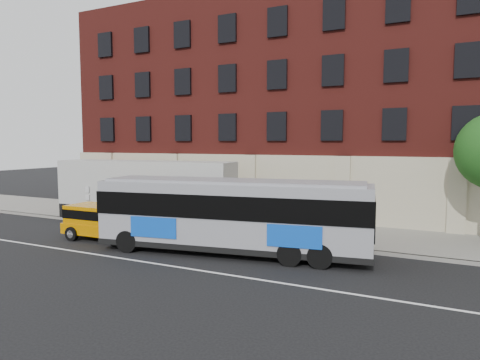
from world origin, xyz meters
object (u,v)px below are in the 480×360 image
at_px(city_bus, 232,213).
at_px(sign_pole, 89,199).
at_px(shipping_container, 145,192).
at_px(yellow_suv, 102,220).

bearing_deg(city_bus, sign_pole, 165.95).
bearing_deg(sign_pole, shipping_container, 24.06).
relative_size(city_bus, shipping_container, 1.06).
relative_size(city_bus, yellow_suv, 2.66).
xyz_separation_m(sign_pole, shipping_container, (3.25, 1.45, 0.43)).
relative_size(sign_pole, shipping_container, 0.22).
bearing_deg(city_bus, shipping_container, 152.31).
bearing_deg(yellow_suv, city_bus, 3.27).
height_order(city_bus, shipping_container, shipping_container).
bearing_deg(yellow_suv, sign_pole, 142.47).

